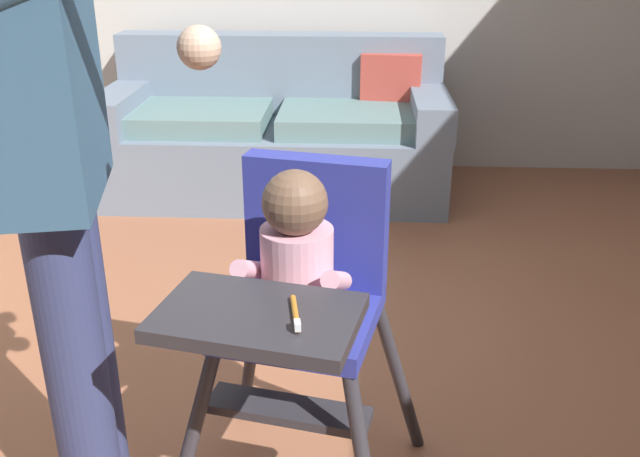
{
  "coord_description": "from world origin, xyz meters",
  "views": [
    {
      "loc": [
        0.11,
        -1.94,
        1.43
      ],
      "look_at": [
        0.03,
        -0.41,
        0.77
      ],
      "focal_mm": 39.61,
      "sensor_mm": 36.0,
      "label": 1
    }
  ],
  "objects_px": {
    "couch": "(278,134)",
    "sippy_cup": "(30,100)",
    "side_table": "(28,134)",
    "high_chair": "(300,282)",
    "adult_standing": "(53,162)"
  },
  "relations": [
    {
      "from": "couch",
      "to": "high_chair",
      "type": "height_order",
      "value": "high_chair"
    },
    {
      "from": "adult_standing",
      "to": "side_table",
      "type": "height_order",
      "value": "adult_standing"
    },
    {
      "from": "couch",
      "to": "adult_standing",
      "type": "height_order",
      "value": "adult_standing"
    },
    {
      "from": "high_chair",
      "to": "sippy_cup",
      "type": "xyz_separation_m",
      "value": [
        -1.64,
        2.19,
        -0.08
      ]
    },
    {
      "from": "adult_standing",
      "to": "sippy_cup",
      "type": "height_order",
      "value": "adult_standing"
    },
    {
      "from": "couch",
      "to": "sippy_cup",
      "type": "height_order",
      "value": "couch"
    },
    {
      "from": "high_chair",
      "to": "sippy_cup",
      "type": "height_order",
      "value": "high_chair"
    },
    {
      "from": "adult_standing",
      "to": "sippy_cup",
      "type": "bearing_deg",
      "value": 104.0
    },
    {
      "from": "side_table",
      "to": "sippy_cup",
      "type": "relative_size",
      "value": 5.2
    },
    {
      "from": "couch",
      "to": "side_table",
      "type": "relative_size",
      "value": 3.69
    },
    {
      "from": "adult_standing",
      "to": "sippy_cup",
      "type": "xyz_separation_m",
      "value": [
        -1.13,
        2.3,
        -0.4
      ]
    },
    {
      "from": "sippy_cup",
      "to": "high_chair",
      "type": "bearing_deg",
      "value": -53.24
    },
    {
      "from": "side_table",
      "to": "sippy_cup",
      "type": "distance_m",
      "value": 0.2
    },
    {
      "from": "high_chair",
      "to": "adult_standing",
      "type": "xyz_separation_m",
      "value": [
        -0.51,
        -0.11,
        0.33
      ]
    },
    {
      "from": "couch",
      "to": "adult_standing",
      "type": "relative_size",
      "value": 1.12
    }
  ]
}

